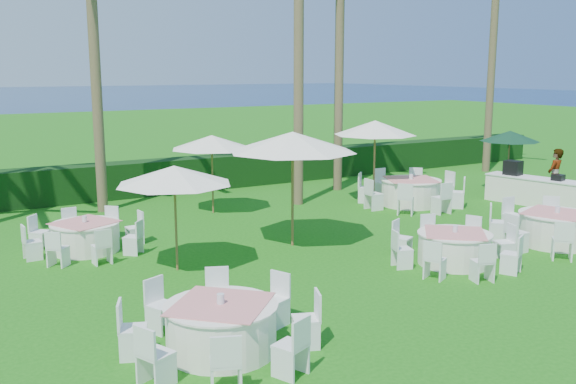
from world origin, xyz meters
name	(u,v)px	position (x,y,z in m)	size (l,w,h in m)	color
ground	(421,279)	(0.00, 0.00, 0.00)	(120.00, 120.00, 0.00)	#166310
hedge	(199,173)	(0.00, 12.00, 0.60)	(34.00, 1.00, 1.20)	black
banquet_table_a	(221,326)	(-5.12, -1.11, 0.41)	(3.03, 3.03, 0.95)	white
banquet_table_b	(454,247)	(1.37, 0.42, 0.39)	(2.89, 2.89, 0.89)	white
banquet_table_c	(556,228)	(4.80, 0.34, 0.43)	(3.25, 3.25, 0.98)	white
banquet_table_d	(86,236)	(-5.59, 5.73, 0.38)	(2.87, 2.87, 0.88)	white
banquet_table_f	(411,191)	(4.85, 5.89, 0.45)	(3.41, 3.41, 1.02)	white
umbrella_a	(174,175)	(-4.22, 3.18, 2.12)	(2.54, 2.54, 2.33)	brown
umbrella_b	(293,142)	(-0.99, 3.63, 2.61)	(3.20, 3.20, 2.87)	brown
umbrella_c	(212,142)	(-1.18, 8.10, 2.19)	(2.51, 2.51, 2.40)	brown
umbrella_d	(375,128)	(4.02, 6.77, 2.49)	(2.69, 2.69, 2.73)	brown
umbrella_green	(510,136)	(9.36, 5.85, 2.03)	(2.09, 2.09, 2.22)	brown
buffet_table	(544,192)	(8.43, 3.56, 0.48)	(1.68, 3.96, 1.38)	white
staff_person	(555,176)	(9.17, 3.75, 0.91)	(0.66, 0.43, 1.81)	gray
palm_b	(95,56)	(-4.06, 10.06, 4.76)	(4.33, 4.31, 8.61)	brown
palm_d	(339,66)	(4.38, 9.37, 4.48)	(4.19, 4.39, 8.08)	brown
palm_e	(492,61)	(12.46, 9.68, 4.73)	(4.40, 4.16, 8.56)	brown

